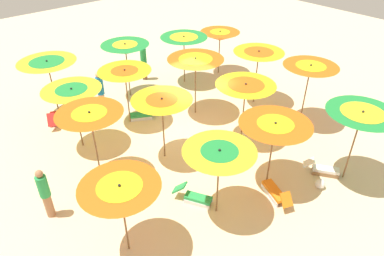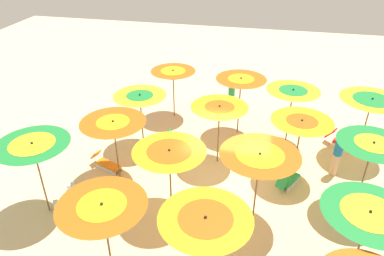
{
  "view_description": "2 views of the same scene",
  "coord_description": "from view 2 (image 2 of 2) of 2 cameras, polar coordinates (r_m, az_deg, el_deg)",
  "views": [
    {
      "loc": [
        8.65,
        -7.39,
        7.83
      ],
      "look_at": [
        0.79,
        -0.51,
        0.85
      ],
      "focal_mm": 33.1,
      "sensor_mm": 36.0,
      "label": 1
    },
    {
      "loc": [
        -0.92,
        9.55,
        8.06
      ],
      "look_at": [
        1.44,
        -1.23,
        1.54
      ],
      "focal_mm": 34.01,
      "sensor_mm": 36.0,
      "label": 2
    }
  ],
  "objects": [
    {
      "name": "beach_umbrella_14",
      "position": [
        13.83,
        -8.13,
        4.31
      ],
      "size": [
        1.98,
        1.98,
        2.29
      ],
      "color": "brown",
      "rests_on": "ground"
    },
    {
      "name": "beach_umbrella_11",
      "position": [
        14.62,
        7.66,
        6.97
      ],
      "size": [
        2.01,
        2.01,
        2.53
      ],
      "color": "brown",
      "rests_on": "ground"
    },
    {
      "name": "beachgoer_0",
      "position": [
        13.54,
        21.93,
        -3.48
      ],
      "size": [
        0.3,
        0.3,
        1.84
      ],
      "rotation": [
        0.0,
        0.0,
        2.22
      ],
      "color": "#D8A87F",
      "rests_on": "ground"
    },
    {
      "name": "beach_umbrella_3",
      "position": [
        14.51,
        26.3,
        3.52
      ],
      "size": [
        2.26,
        2.26,
        2.44
      ],
      "color": "brown",
      "rests_on": "ground"
    },
    {
      "name": "beach_umbrella_15",
      "position": [
        15.97,
        -2.96,
        8.26
      ],
      "size": [
        1.95,
        1.95,
        2.28
      ],
      "color": "brown",
      "rests_on": "ground"
    },
    {
      "name": "lounger_4",
      "position": [
        12.94,
        14.85,
        -7.94
      ],
      "size": [
        0.89,
        1.2,
        0.69
      ],
      "rotation": [
        0.0,
        0.0,
        4.19
      ],
      "color": "silver",
      "rests_on": "ground"
    },
    {
      "name": "lounger_3",
      "position": [
        13.67,
        -13.2,
        -5.48
      ],
      "size": [
        1.31,
        0.79,
        0.59
      ],
      "rotation": [
        0.0,
        0.0,
        9.05
      ],
      "color": "silver",
      "rests_on": "ground"
    },
    {
      "name": "beach_ball",
      "position": [
        13.0,
        -18.36,
        -8.71
      ],
      "size": [
        0.31,
        0.31,
        0.31
      ],
      "primitive_type": "sphere",
      "color": "white",
      "rests_on": "ground"
    },
    {
      "name": "lounger_2",
      "position": [
        15.68,
        22.43,
        -2.02
      ],
      "size": [
        1.25,
        0.83,
        0.67
      ],
      "rotation": [
        0.0,
        0.0,
        8.98
      ],
      "color": "silver",
      "rests_on": "ground"
    },
    {
      "name": "lounger_1",
      "position": [
        12.41,
        -18.56,
        -10.7
      ],
      "size": [
        1.14,
        0.92,
        0.55
      ],
      "rotation": [
        0.0,
        0.0,
        6.88
      ],
      "color": "olive",
      "rests_on": "ground"
    },
    {
      "name": "beach_umbrella_13",
      "position": [
        12.15,
        -12.2,
        0.16
      ],
      "size": [
        2.16,
        2.16,
        2.3
      ],
      "color": "brown",
      "rests_on": "ground"
    },
    {
      "name": "beach_umbrella_12",
      "position": [
        11.24,
        -23.61,
        -3.09
      ],
      "size": [
        2.11,
        2.11,
        2.56
      ],
      "color": "brown",
      "rests_on": "ground"
    },
    {
      "name": "beach_umbrella_1",
      "position": [
        9.39,
        25.94,
        -12.6
      ],
      "size": [
        2.2,
        2.2,
        2.34
      ],
      "color": "brown",
      "rests_on": "ground"
    },
    {
      "name": "beach_umbrella_7",
      "position": [
        14.35,
        15.49,
        5.02
      ],
      "size": [
        2.01,
        2.01,
        2.39
      ],
      "color": "brown",
      "rests_on": "ground"
    },
    {
      "name": "beach_umbrella_8",
      "position": [
        8.67,
        -13.81,
        -12.54
      ],
      "size": [
        2.07,
        2.07,
        2.51
      ],
      "color": "brown",
      "rests_on": "ground"
    },
    {
      "name": "beach_umbrella_2",
      "position": [
        11.64,
        26.4,
        -3.02
      ],
      "size": [
        2.07,
        2.07,
        2.51
      ],
      "color": "brown",
      "rests_on": "ground"
    },
    {
      "name": "beach_umbrella_4",
      "position": [
        8.27,
        2.11,
        -14.84
      ],
      "size": [
        2.11,
        2.11,
        2.42
      ],
      "color": "brown",
      "rests_on": "ground"
    },
    {
      "name": "beach_umbrella_5",
      "position": [
        10.12,
        10.54,
        -4.76
      ],
      "size": [
        2.23,
        2.23,
        2.5
      ],
      "color": "brown",
      "rests_on": "ground"
    },
    {
      "name": "beach_umbrella_6",
      "position": [
        12.42,
        16.74,
        0.26
      ],
      "size": [
        2.03,
        2.03,
        2.33
      ],
      "color": "brown",
      "rests_on": "ground"
    },
    {
      "name": "beach_umbrella_10",
      "position": [
        12.68,
        4.32,
        2.76
      ],
      "size": [
        2.0,
        2.0,
        2.37
      ],
      "color": "brown",
      "rests_on": "ground"
    },
    {
      "name": "beach_umbrella_9",
      "position": [
        10.47,
        -3.55,
        -4.44
      ],
      "size": [
        2.13,
        2.13,
        2.31
      ],
      "color": "brown",
      "rests_on": "ground"
    },
    {
      "name": "lounger_0",
      "position": [
        14.69,
        -4.74,
        -1.85
      ],
      "size": [
        1.23,
        0.87,
        0.61
      ],
      "rotation": [
        0.0,
        0.0,
        6.78
      ],
      "color": "silver",
      "rests_on": "ground"
    },
    {
      "name": "beachgoer_2",
      "position": [
        16.96,
        6.21,
        5.33
      ],
      "size": [
        0.3,
        0.3,
        1.68
      ],
      "rotation": [
        0.0,
        0.0,
        0.37
      ],
      "color": "#A3704C",
      "rests_on": "ground"
    },
    {
      "name": "ground",
      "position": [
        12.54,
        5.32,
        -9.69
      ],
      "size": [
        40.89,
        40.89,
        0.04
      ],
      "primitive_type": "cube",
      "color": "beige"
    }
  ]
}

